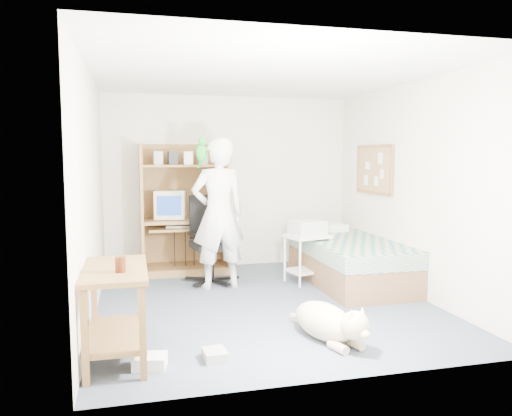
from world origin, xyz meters
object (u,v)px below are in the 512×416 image
Objects in this scene: computer_hutch at (184,214)px; person at (218,214)px; side_desk at (116,299)px; printer_cart at (307,251)px; office_chair at (210,252)px; bed at (349,260)px; dog at (328,322)px.

person is (0.32, -0.97, 0.10)m from computer_hutch.
printer_cart is (2.33, 1.95, -0.08)m from side_desk.
printer_cart is at bearing -24.03° from office_chair.
person is (1.17, 1.97, 0.43)m from side_desk.
side_desk is at bearing -106.14° from computer_hutch.
bed reaches higher than dog.
dog is at bearing 98.46° from person.
side_desk is 1.84m from dog.
printer_cart is at bearing -33.72° from computer_hutch.
bed is at bearing 32.50° from side_desk.
side_desk is at bearing -125.09° from office_chair.
bed is 2.02× the size of side_desk.
dog is (0.70, -2.33, -0.22)m from office_chair.
printer_cart is (1.16, -0.02, -0.51)m from person.
printer_cart is (1.48, -0.99, -0.40)m from computer_hutch.
person is at bearing 164.43° from printer_cart.
side_desk is at bearing 161.09° from dog.
office_chair is 1.77× the size of printer_cart.
office_chair is at bearing 165.15° from bed.
person reaches higher than computer_hutch.
office_chair is at bearing 63.95° from side_desk.
person is (0.06, -0.31, 0.53)m from office_chair.
side_desk is (-2.85, -1.82, 0.21)m from bed.
office_chair is 1.07× the size of dog.
side_desk reaches higher than printer_cart.
dog is at bearing -72.22° from computer_hutch.
dog is (-1.04, -1.87, -0.11)m from bed.
bed is at bearing -29.35° from printer_cart.
side_desk is 2.33m from person.
side_desk is at bearing -154.85° from printer_cart.
computer_hutch is 0.83m from office_chair.
printer_cart is at bearing 170.21° from person.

